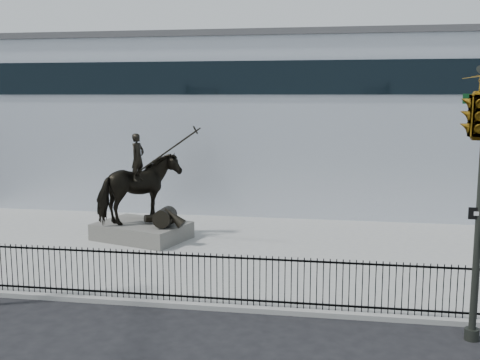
# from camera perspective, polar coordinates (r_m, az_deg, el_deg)

# --- Properties ---
(ground) EXTENTS (120.00, 120.00, 0.00)m
(ground) POSITION_cam_1_polar(r_m,az_deg,el_deg) (15.77, -3.88, -14.46)
(ground) COLOR black
(ground) RESTS_ON ground
(plaza) EXTENTS (30.00, 12.00, 0.15)m
(plaza) POSITION_cam_1_polar(r_m,az_deg,el_deg) (22.23, 0.28, -7.30)
(plaza) COLOR gray
(plaza) RESTS_ON ground
(building) EXTENTS (44.00, 14.00, 9.00)m
(building) POSITION_cam_1_polar(r_m,az_deg,el_deg) (34.32, 3.75, 5.81)
(building) COLOR silver
(building) RESTS_ON ground
(picket_fence) EXTENTS (22.10, 0.10, 1.50)m
(picket_fence) POSITION_cam_1_polar(r_m,az_deg,el_deg) (16.59, -2.91, -9.93)
(picket_fence) COLOR black
(picket_fence) RESTS_ON plaza
(statue_plinth) EXTENTS (4.25, 3.52, 0.69)m
(statue_plinth) POSITION_cam_1_polar(r_m,az_deg,el_deg) (24.14, -9.94, -5.12)
(statue_plinth) COLOR #585651
(statue_plinth) RESTS_ON plaza
(equestrian_statue) EXTENTS (4.48, 3.51, 3.97)m
(equestrian_statue) POSITION_cam_1_polar(r_m,az_deg,el_deg) (23.75, -9.91, -0.97)
(equestrian_statue) COLOR black
(equestrian_statue) RESTS_ON statue_plinth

